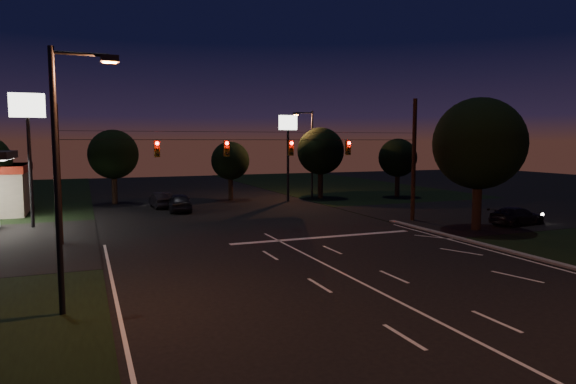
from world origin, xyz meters
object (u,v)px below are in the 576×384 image
car_oncoming_b (161,200)px  car_cross (517,216)px  utility_pole_right (412,221)px  tree_right_near (478,145)px  car_oncoming_a (179,202)px

car_oncoming_b → car_cross: 29.14m
utility_pole_right → car_oncoming_b: (-16.34, 14.72, 0.69)m
car_cross → tree_right_near: bearing=88.3°
car_oncoming_a → car_cross: 26.28m
tree_right_near → car_cross: tree_right_near is taller
utility_pole_right → tree_right_near: 7.61m
tree_right_near → car_oncoming_a: size_ratio=1.93×
car_oncoming_b → car_cross: size_ratio=0.94×
utility_pole_right → car_oncoming_a: 19.13m
utility_pole_right → tree_right_near: bearing=-72.5°
utility_pole_right → tree_right_near: tree_right_near is taller
car_cross → car_oncoming_a: bearing=45.1°
car_cross → utility_pole_right: bearing=44.4°
tree_right_near → car_oncoming_b: size_ratio=2.11×
tree_right_near → car_oncoming_b: (-17.87, 19.55, -4.99)m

